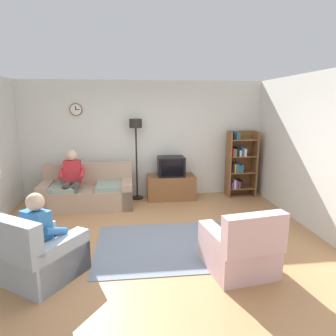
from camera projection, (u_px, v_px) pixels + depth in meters
name	position (u px, v px, depth m)	size (l,w,h in m)	color
ground_plane	(151.00, 243.00, 4.68)	(12.00, 12.00, 0.00)	#B27F51
back_wall_assembly	(144.00, 139.00, 6.98)	(6.20, 0.17, 2.70)	silver
right_wall	(328.00, 156.00, 4.72)	(0.12, 5.80, 2.70)	silver
couch	(88.00, 192.00, 6.33)	(1.91, 0.91, 0.90)	tan
tv_stand	(171.00, 187.00, 6.87)	(1.10, 0.56, 0.56)	brown
tv	(171.00, 166.00, 6.74)	(0.60, 0.49, 0.44)	black
bookshelf	(239.00, 163.00, 7.02)	(0.68, 0.36, 1.55)	brown
floor_lamp	(136.00, 137.00, 6.63)	(0.28, 0.28, 1.85)	black
armchair_near_window	(40.00, 257.00, 3.69)	(1.15, 1.18, 0.90)	#9EADBC
armchair_near_bookshelf	(239.00, 250.00, 3.87)	(0.93, 1.00, 0.90)	beige
area_rug	(167.00, 245.00, 4.59)	(2.20, 1.70, 0.01)	slate
person_on_couch	(72.00, 176.00, 6.11)	(0.51, 0.54, 1.24)	red
person_in_left_armchair	(44.00, 231.00, 3.70)	(0.61, 0.64, 1.12)	#3372B2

